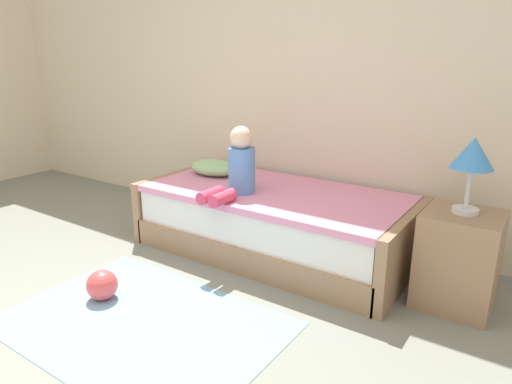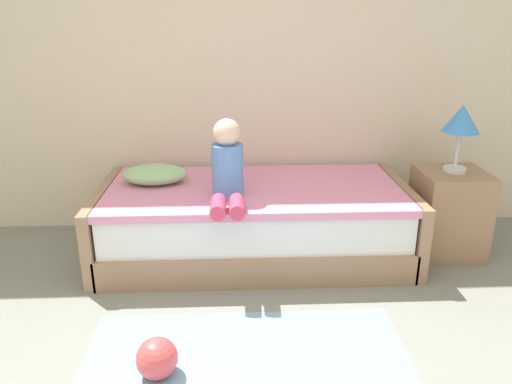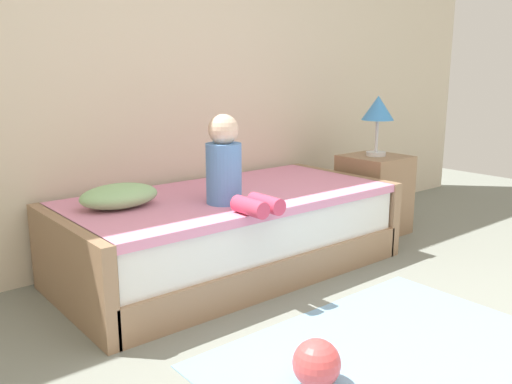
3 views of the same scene
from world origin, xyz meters
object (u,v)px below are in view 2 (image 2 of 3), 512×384
Objects in this scene: pillow at (155,174)px; toy_ball at (157,358)px; table_lamp at (461,122)px; child_figure at (227,168)px; nightstand at (448,213)px; bed at (254,221)px.

pillow is 2.25× the size of toy_ball.
table_lamp is 1.55m from child_figure.
nightstand is at bearing 0.00° from table_lamp.
child_figure reaches higher than bed.
toy_ball is at bearing -107.95° from child_figure.
child_figure reaches higher than pillow.
child_figure is (-1.53, -0.19, 0.40)m from nightstand.
child_figure is (-1.53, -0.19, -0.23)m from table_lamp.
table_lamp reaches higher than bed.
table_lamp is at bearing -1.73° from bed.
nightstand is (1.35, -0.04, 0.05)m from bed.
pillow reaches higher than toy_ball.
table_lamp is at bearing 0.00° from nightstand.
toy_ball is at bearing -147.06° from table_lamp.
bed reaches higher than toy_ball.
toy_ball is (-0.50, -1.24, -0.15)m from bed.
bed is 1.52m from table_lamp.
toy_ball is (-1.85, -1.20, -0.20)m from nightstand.
toy_ball is at bearing -112.11° from bed.
nightstand is 0.64m from table_lamp.
nightstand is at bearing 7.01° from child_figure.
nightstand is at bearing 32.94° from toy_ball.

